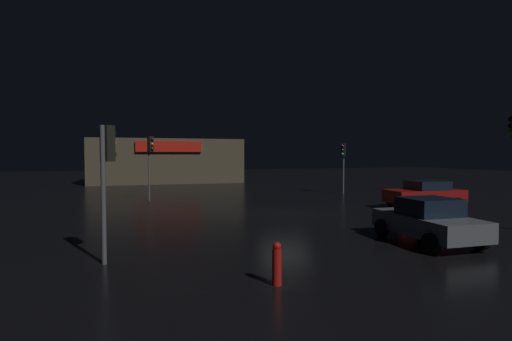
{
  "coord_description": "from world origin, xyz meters",
  "views": [
    {
      "loc": [
        -6.94,
        -18.17,
        2.97
      ],
      "look_at": [
        -0.92,
        2.18,
        2.11
      ],
      "focal_mm": 26.24,
      "sensor_mm": 36.0,
      "label": 1
    }
  ],
  "objects_px": {
    "car_far": "(428,220)",
    "store_building": "(167,161)",
    "car_near": "(425,194)",
    "fire_hydrant": "(277,264)",
    "traffic_signal_main": "(107,163)",
    "traffic_signal_cross_left": "(343,157)",
    "traffic_signal_opposite": "(150,151)"
  },
  "relations": [
    {
      "from": "car_far",
      "to": "traffic_signal_cross_left",
      "type": "bearing_deg",
      "value": 70.46
    },
    {
      "from": "traffic_signal_opposite",
      "to": "store_building",
      "type": "bearing_deg",
      "value": 83.25
    },
    {
      "from": "car_near",
      "to": "traffic_signal_cross_left",
      "type": "bearing_deg",
      "value": 91.72
    },
    {
      "from": "traffic_signal_opposite",
      "to": "fire_hydrant",
      "type": "xyz_separation_m",
      "value": [
        2.56,
        -17.36,
        -2.74
      ]
    },
    {
      "from": "traffic_signal_opposite",
      "to": "traffic_signal_main",
      "type": "bearing_deg",
      "value": -95.23
    },
    {
      "from": "store_building",
      "to": "traffic_signal_cross_left",
      "type": "height_order",
      "value": "store_building"
    },
    {
      "from": "car_near",
      "to": "store_building",
      "type": "bearing_deg",
      "value": 116.65
    },
    {
      "from": "car_far",
      "to": "store_building",
      "type": "bearing_deg",
      "value": 102.23
    },
    {
      "from": "store_building",
      "to": "traffic_signal_main",
      "type": "xyz_separation_m",
      "value": [
        -3.32,
        -31.31,
        0.41
      ]
    },
    {
      "from": "traffic_signal_main",
      "to": "fire_hydrant",
      "type": "bearing_deg",
      "value": -37.53
    },
    {
      "from": "traffic_signal_main",
      "to": "traffic_signal_cross_left",
      "type": "distance_m",
      "value": 21.53
    },
    {
      "from": "traffic_signal_cross_left",
      "to": "traffic_signal_main",
      "type": "bearing_deg",
      "value": -136.58
    },
    {
      "from": "traffic_signal_cross_left",
      "to": "store_building",
      "type": "bearing_deg",
      "value": 126.73
    },
    {
      "from": "store_building",
      "to": "traffic_signal_main",
      "type": "height_order",
      "value": "store_building"
    },
    {
      "from": "traffic_signal_main",
      "to": "traffic_signal_cross_left",
      "type": "xyz_separation_m",
      "value": [
        15.64,
        14.8,
        0.09
      ]
    },
    {
      "from": "store_building",
      "to": "traffic_signal_cross_left",
      "type": "relative_size",
      "value": 4.06
    },
    {
      "from": "store_building",
      "to": "car_near",
      "type": "height_order",
      "value": "store_building"
    },
    {
      "from": "car_far",
      "to": "traffic_signal_main",
      "type": "bearing_deg",
      "value": 177.25
    },
    {
      "from": "traffic_signal_main",
      "to": "car_far",
      "type": "distance_m",
      "value": 10.42
    },
    {
      "from": "store_building",
      "to": "car_near",
      "type": "xyz_separation_m",
      "value": [
        12.58,
        -25.07,
        -1.54
      ]
    },
    {
      "from": "fire_hydrant",
      "to": "car_far",
      "type": "bearing_deg",
      "value": 21.42
    },
    {
      "from": "traffic_signal_opposite",
      "to": "car_near",
      "type": "distance_m",
      "value": 16.87
    },
    {
      "from": "store_building",
      "to": "fire_hydrant",
      "type": "xyz_separation_m",
      "value": [
        0.56,
        -34.29,
        -1.87
      ]
    },
    {
      "from": "car_near",
      "to": "fire_hydrant",
      "type": "relative_size",
      "value": 4.24
    },
    {
      "from": "traffic_signal_main",
      "to": "car_near",
      "type": "height_order",
      "value": "traffic_signal_main"
    },
    {
      "from": "traffic_signal_cross_left",
      "to": "fire_hydrant",
      "type": "xyz_separation_m",
      "value": [
        -11.76,
        -17.78,
        -2.37
      ]
    },
    {
      "from": "traffic_signal_opposite",
      "to": "car_near",
      "type": "height_order",
      "value": "traffic_signal_opposite"
    },
    {
      "from": "store_building",
      "to": "fire_hydrant",
      "type": "bearing_deg",
      "value": -89.07
    },
    {
      "from": "car_near",
      "to": "fire_hydrant",
      "type": "bearing_deg",
      "value": -142.51
    },
    {
      "from": "traffic_signal_main",
      "to": "traffic_signal_cross_left",
      "type": "relative_size",
      "value": 0.97
    },
    {
      "from": "traffic_signal_main",
      "to": "car_near",
      "type": "bearing_deg",
      "value": 21.44
    },
    {
      "from": "traffic_signal_opposite",
      "to": "car_near",
      "type": "bearing_deg",
      "value": -29.17
    }
  ]
}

